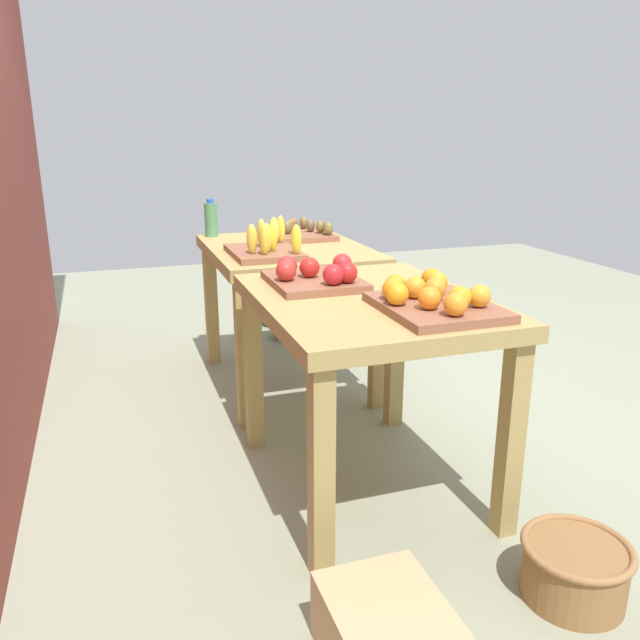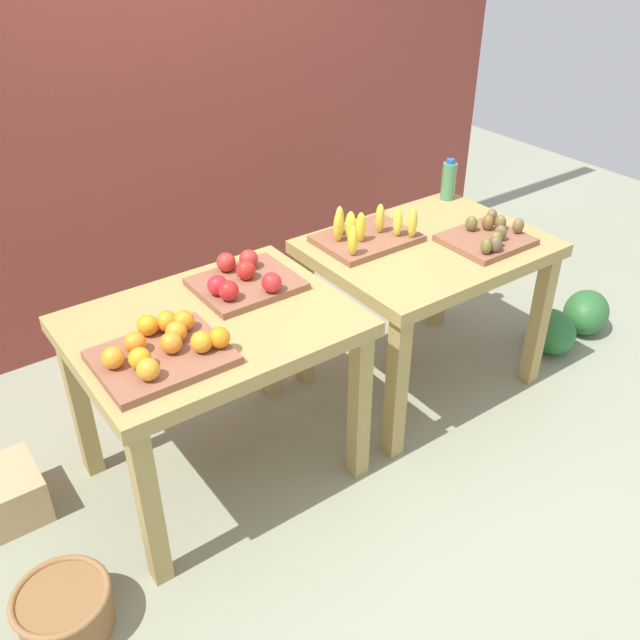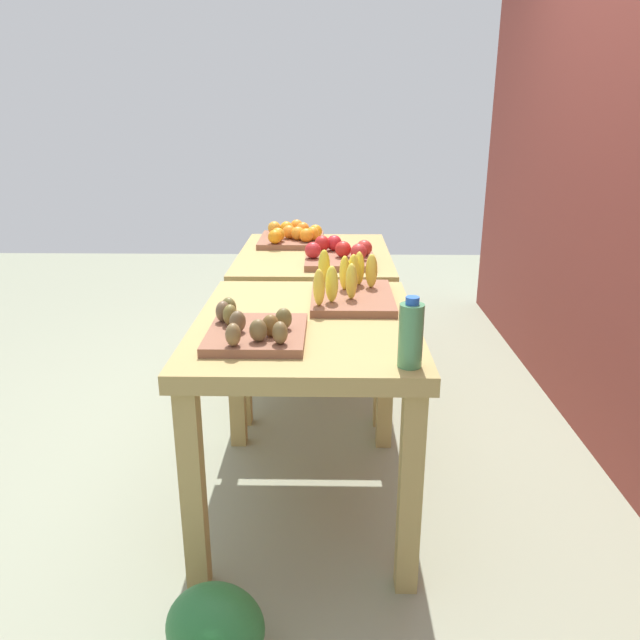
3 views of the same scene
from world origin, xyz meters
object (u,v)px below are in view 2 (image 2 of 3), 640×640
(display_table_left, at_px, (213,345))
(kiwi_bin, at_px, (488,237))
(display_table_right, at_px, (427,265))
(water_bottle, at_px, (449,181))
(apple_bin, at_px, (243,280))
(banana_crate, at_px, (367,234))
(watermelon_pile, at_px, (570,321))
(orange_bin, at_px, (163,349))
(wicker_basket, at_px, (64,610))

(display_table_left, relative_size, kiwi_bin, 2.89)
(display_table_right, bearing_deg, water_bottle, 36.75)
(display_table_right, xyz_separation_m, kiwi_bin, (0.21, -0.16, 0.15))
(display_table_right, bearing_deg, apple_bin, 171.66)
(apple_bin, xyz_separation_m, banana_crate, (0.66, 0.03, 0.01))
(water_bottle, bearing_deg, display_table_right, -143.25)
(kiwi_bin, xyz_separation_m, watermelon_pile, (0.71, -0.06, -0.69))
(orange_bin, relative_size, kiwi_bin, 1.24)
(orange_bin, bearing_deg, display_table_left, 27.47)
(wicker_basket, bearing_deg, kiwi_bin, 5.03)
(wicker_basket, bearing_deg, orange_bin, 21.50)
(display_table_left, xyz_separation_m, kiwi_bin, (1.33, -0.16, 0.15))
(apple_bin, height_order, kiwi_bin, apple_bin)
(display_table_left, distance_m, orange_bin, 0.32)
(display_table_right, xyz_separation_m, wicker_basket, (-1.93, -0.35, -0.56))
(display_table_left, xyz_separation_m, wicker_basket, (-0.81, -0.35, -0.56))
(display_table_left, height_order, wicker_basket, display_table_left)
(kiwi_bin, distance_m, wicker_basket, 2.26)
(kiwi_bin, height_order, water_bottle, water_bottle)
(display_table_left, relative_size, display_table_right, 1.00)
(wicker_basket, bearing_deg, watermelon_pile, 2.53)
(apple_bin, height_order, wicker_basket, apple_bin)
(orange_bin, distance_m, watermelon_pile, 2.40)
(wicker_basket, bearing_deg, water_bottle, 15.89)
(water_bottle, distance_m, wicker_basket, 2.57)
(apple_bin, height_order, watermelon_pile, apple_bin)
(orange_bin, bearing_deg, banana_crate, 14.46)
(kiwi_bin, bearing_deg, display_table_left, 173.09)
(banana_crate, bearing_deg, watermelon_pile, -18.45)
(display_table_right, height_order, water_bottle, water_bottle)
(apple_bin, bearing_deg, watermelon_pile, -11.04)
(display_table_right, xyz_separation_m, orange_bin, (-1.37, -0.13, 0.16))
(display_table_left, height_order, water_bottle, water_bottle)
(display_table_left, bearing_deg, kiwi_bin, -6.91)
(banana_crate, bearing_deg, orange_bin, -165.54)
(apple_bin, bearing_deg, display_table_right, -8.34)
(display_table_left, distance_m, water_bottle, 1.60)
(display_table_right, distance_m, banana_crate, 0.33)
(apple_bin, distance_m, kiwi_bin, 1.15)
(display_table_right, distance_m, apple_bin, 0.92)
(banana_crate, relative_size, wicker_basket, 1.33)
(display_table_left, xyz_separation_m, orange_bin, (-0.25, -0.13, 0.16))
(wicker_basket, bearing_deg, apple_bin, 25.05)
(orange_bin, xyz_separation_m, wicker_basket, (-0.56, -0.22, -0.72))
(kiwi_bin, height_order, watermelon_pile, kiwi_bin)
(orange_bin, height_order, watermelon_pile, orange_bin)
(water_bottle, bearing_deg, orange_bin, -165.92)
(orange_bin, height_order, wicker_basket, orange_bin)
(banana_crate, height_order, watermelon_pile, banana_crate)
(kiwi_bin, relative_size, water_bottle, 1.69)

